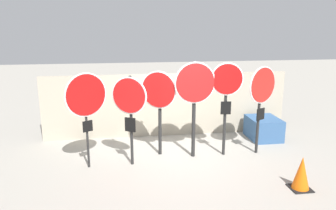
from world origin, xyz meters
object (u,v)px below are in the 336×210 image
object	(u,v)px
stop_sign_1	(130,102)
stop_sign_5	(262,92)
stop_sign_2	(159,97)
traffic_cone_0	(302,173)
stop_sign_3	(195,92)
stop_sign_0	(86,99)
stop_sign_4	(227,90)
storage_crate	(263,128)

from	to	relation	value
stop_sign_1	stop_sign_5	world-z (taller)	stop_sign_5
stop_sign_1	stop_sign_5	bearing A→B (deg)	32.47
stop_sign_2	traffic_cone_0	xyz separation A→B (m)	(2.51, -2.10, -1.13)
stop_sign_2	stop_sign_3	world-z (taller)	stop_sign_3
stop_sign_0	stop_sign_2	world-z (taller)	stop_sign_0
stop_sign_4	traffic_cone_0	distance (m)	2.45
stop_sign_0	stop_sign_1	xyz separation A→B (m)	(0.92, 0.02, -0.11)
stop_sign_2	stop_sign_3	bearing A→B (deg)	12.32
stop_sign_5	stop_sign_3	bearing A→B (deg)	152.69
stop_sign_2	stop_sign_5	size ratio (longest dim) A/B	0.96
storage_crate	stop_sign_4	bearing A→B (deg)	-145.29
stop_sign_3	traffic_cone_0	bearing A→B (deg)	-49.05
stop_sign_0	stop_sign_3	size ratio (longest dim) A/B	0.93
stop_sign_0	stop_sign_1	world-z (taller)	stop_sign_0
stop_sign_1	storage_crate	distance (m)	4.10
stop_sign_1	stop_sign_0	bearing A→B (deg)	-150.75
stop_sign_0	stop_sign_4	distance (m)	3.19
stop_sign_2	stop_sign_3	xyz separation A→B (m)	(0.80, -0.26, 0.14)
stop_sign_1	stop_sign_5	xyz separation A→B (m)	(3.13, 0.24, 0.08)
stop_sign_0	stop_sign_5	bearing A→B (deg)	-27.45
stop_sign_2	stop_sign_1	bearing A→B (deg)	-114.39
stop_sign_2	storage_crate	world-z (taller)	stop_sign_2
stop_sign_2	stop_sign_5	world-z (taller)	stop_sign_5
stop_sign_0	stop_sign_5	world-z (taller)	stop_sign_5
stop_sign_4	storage_crate	distance (m)	2.23
stop_sign_0	stop_sign_2	bearing A→B (deg)	-13.40
stop_sign_4	stop_sign_3	bearing A→B (deg)	-174.65
stop_sign_3	storage_crate	bearing A→B (deg)	22.68
stop_sign_3	stop_sign_4	size ratio (longest dim) A/B	1.01
stop_sign_0	traffic_cone_0	world-z (taller)	stop_sign_0
traffic_cone_0	storage_crate	size ratio (longest dim) A/B	0.69
stop_sign_1	stop_sign_4	distance (m)	2.28
stop_sign_1	stop_sign_2	world-z (taller)	stop_sign_2
stop_sign_3	stop_sign_5	size ratio (longest dim) A/B	1.06
traffic_cone_0	stop_sign_1	bearing A→B (deg)	153.51
stop_sign_3	stop_sign_4	bearing A→B (deg)	-1.61
stop_sign_5	traffic_cone_0	distance (m)	2.21
stop_sign_1	traffic_cone_0	world-z (taller)	stop_sign_1
stop_sign_0	traffic_cone_0	distance (m)	4.59
stop_sign_4	stop_sign_5	world-z (taller)	stop_sign_4
stop_sign_2	traffic_cone_0	size ratio (longest dim) A/B	3.12
stop_sign_0	stop_sign_2	distance (m)	1.70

